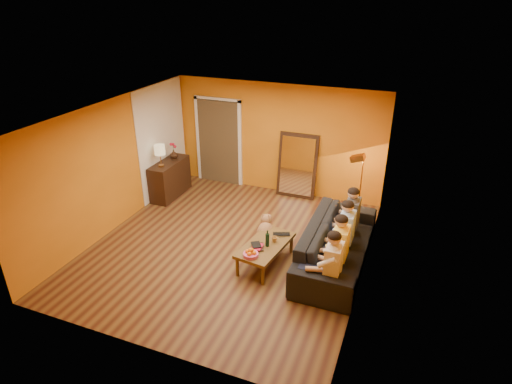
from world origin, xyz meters
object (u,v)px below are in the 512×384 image
at_px(person_far_left, 333,266).
at_px(tumbler, 274,239).
at_px(floor_lamp, 360,188).
at_px(wine_bottle, 267,238).
at_px(mirror_frame, 297,166).
at_px(sofa, 337,244).
at_px(person_far_right, 352,218).
at_px(coffee_table, 265,254).
at_px(vase, 174,154).
at_px(sideboard, 170,179).
at_px(person_mid_left, 340,248).
at_px(table_lamp, 160,156).
at_px(laptop, 282,235).
at_px(person_mid_right, 346,232).
at_px(dog, 265,231).

relative_size(person_far_left, tumbler, 11.79).
bearing_deg(floor_lamp, wine_bottle, -111.60).
distance_m(mirror_frame, sofa, 2.83).
bearing_deg(sofa, wine_bottle, 116.40).
distance_m(person_far_left, wine_bottle, 1.32).
distance_m(sofa, person_far_right, 0.70).
relative_size(coffee_table, floor_lamp, 0.85).
xyz_separation_m(mirror_frame, person_far_left, (1.58, -3.41, -0.15)).
xyz_separation_m(floor_lamp, person_far_left, (0.03, -2.78, -0.11)).
relative_size(floor_lamp, vase, 7.10).
distance_m(sideboard, person_mid_left, 4.72).
xyz_separation_m(sideboard, table_lamp, (0.00, -0.30, 0.68)).
height_order(wine_bottle, vase, vase).
bearing_deg(person_far_left, laptop, 142.74).
bearing_deg(sofa, vase, 69.61).
bearing_deg(laptop, sofa, -12.07).
bearing_deg(person_far_right, vase, 168.04).
xyz_separation_m(person_mid_right, person_far_right, (0.00, 0.55, 0.00)).
bearing_deg(sofa, person_far_left, -172.59).
bearing_deg(mirror_frame, tumbler, -81.71).
height_order(mirror_frame, person_far_left, mirror_frame).
bearing_deg(mirror_frame, person_far_right, -48.02).
relative_size(sideboard, person_mid_right, 0.97).
bearing_deg(tumbler, person_mid_left, -3.28).
relative_size(floor_lamp, laptop, 4.67).
relative_size(mirror_frame, sofa, 0.57).
distance_m(table_lamp, sofa, 4.42).
bearing_deg(laptop, wine_bottle, -128.91).
bearing_deg(laptop, person_far_left, -58.17).
bearing_deg(floor_lamp, person_mid_right, -83.06).
xyz_separation_m(table_lamp, dog, (2.87, -0.97, -0.79)).
bearing_deg(person_far_right, sofa, -101.31).
xyz_separation_m(sideboard, tumbler, (3.20, -1.71, 0.04)).
height_order(mirror_frame, person_mid_left, mirror_frame).
height_order(table_lamp, person_far_left, table_lamp).
height_order(sideboard, person_mid_right, person_mid_right).
bearing_deg(sideboard, wine_bottle, -31.00).
distance_m(floor_lamp, person_far_left, 2.78).
bearing_deg(sofa, person_far_right, -11.31).
bearing_deg(sideboard, dog, -23.87).
bearing_deg(person_far_left, person_far_right, 90.00).
relative_size(person_far_left, person_mid_left, 1.00).
relative_size(sofa, person_far_right, 2.19).
distance_m(sideboard, laptop, 3.58).
distance_m(floor_lamp, tumbler, 2.46).
relative_size(sofa, floor_lamp, 1.86).
height_order(mirror_frame, vase, mirror_frame).
relative_size(person_far_right, laptop, 3.96).
bearing_deg(person_mid_left, coffee_table, -177.66).
bearing_deg(person_mid_left, sofa, 106.11).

